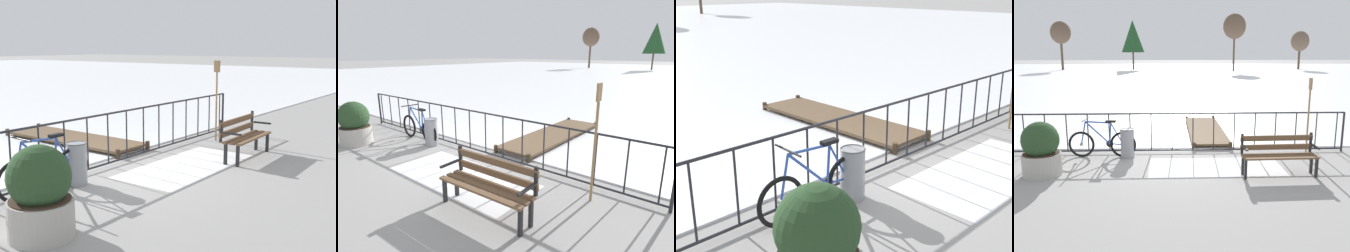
% 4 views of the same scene
% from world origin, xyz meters
% --- Properties ---
extents(ground_plane, '(160.00, 160.00, 0.00)m').
position_xyz_m(ground_plane, '(0.00, 0.00, 0.00)').
color(ground_plane, gray).
extents(snow_patch, '(3.05, 1.41, 0.01)m').
position_xyz_m(snow_patch, '(0.98, -1.20, 0.00)').
color(snow_patch, white).
rests_on(snow_patch, ground).
extents(railing_fence, '(9.06, 0.06, 1.07)m').
position_xyz_m(railing_fence, '(0.00, 0.00, 0.56)').
color(railing_fence, '#232328').
rests_on(railing_fence, ground).
extents(bicycle_near_railing, '(1.71, 0.52, 0.97)m').
position_xyz_m(bicycle_near_railing, '(-1.75, -0.31, 0.37)').
color(bicycle_near_railing, black).
rests_on(bicycle_near_railing, ground).
extents(park_bench, '(1.62, 0.54, 0.89)m').
position_xyz_m(park_bench, '(2.26, -1.76, 0.51)').
color(park_bench, brown).
rests_on(park_bench, ground).
extents(planter_with_shrub, '(0.83, 0.83, 1.17)m').
position_xyz_m(planter_with_shrub, '(-2.83, -1.57, 0.56)').
color(planter_with_shrub, '#ADA8A0').
rests_on(planter_with_shrub, ground).
extents(trash_bin, '(0.35, 0.35, 0.73)m').
position_xyz_m(trash_bin, '(-1.12, -0.34, 0.37)').
color(trash_bin, gray).
rests_on(trash_bin, ground).
extents(oar_upright, '(0.04, 0.16, 1.98)m').
position_xyz_m(oar_upright, '(3.38, -0.44, 1.14)').
color(oar_upright, '#937047').
rests_on(oar_upright, ground).
extents(wooden_dock, '(1.10, 3.99, 0.20)m').
position_xyz_m(wooden_dock, '(1.09, 2.25, 0.12)').
color(wooden_dock, brown).
rests_on(wooden_dock, ground).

